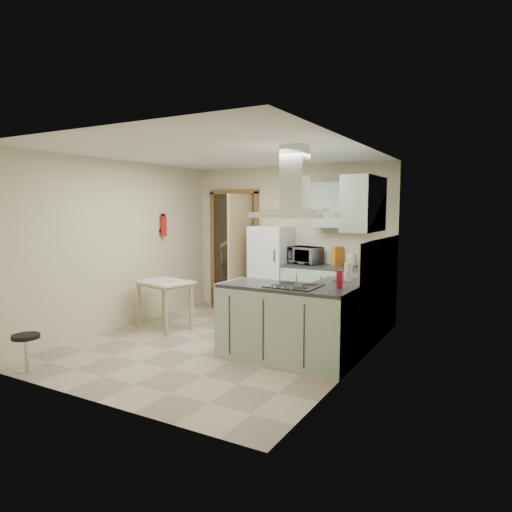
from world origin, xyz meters
The scene contains 28 objects.
floor centered at (0.00, 0.00, 0.00)m, with size 4.20×4.20×0.00m, color #B5A78C.
ceiling centered at (0.00, 0.00, 2.50)m, with size 4.20×4.20×0.00m, color silver.
back_wall centered at (0.00, 2.10, 1.25)m, with size 3.60×3.60×0.00m, color beige.
left_wall centered at (-1.80, 0.00, 1.25)m, with size 4.20×4.20×0.00m, color beige.
right_wall centered at (1.80, 0.00, 1.25)m, with size 4.20×4.20×0.00m, color beige.
doorway centered at (-1.10, 2.07, 1.05)m, with size 1.10×0.12×2.10m, color brown.
fridge centered at (-0.20, 1.80, 0.75)m, with size 0.60×0.60×1.50m, color white.
counter_back centered at (0.66, 1.80, 0.45)m, with size 1.08×0.60×0.90m, color #9EB2A0.
counter_right centered at (1.50, 1.12, 0.45)m, with size 0.60×1.95×0.90m, color #9EB2A0.
splashback centered at (0.96, 2.09, 1.15)m, with size 1.68×0.02×0.50m, color beige.
wall_cabinet_back centered at (0.95, 1.93, 1.85)m, with size 0.85×0.35×0.70m, color #9EB2A0.
wall_cabinet_right centered at (1.62, 0.85, 1.85)m, with size 0.35×0.90×0.70m, color #9EB2A0.
peninsula centered at (1.02, -0.18, 0.45)m, with size 1.55×0.65×0.90m, color #9EB2A0.
hob centered at (1.12, -0.18, 0.91)m, with size 0.58×0.50×0.01m, color black.
extractor_hood centered at (1.12, -0.18, 1.72)m, with size 0.90×0.55×0.10m, color silver.
sink centered at (1.50, 0.95, 0.91)m, with size 0.45×0.40×0.01m, color silver.
fire_extinguisher centered at (-1.74, 0.90, 1.50)m, with size 0.10×0.10×0.32m, color #B2140F.
drop_leaf_table centered at (-1.16, 0.22, 0.36)m, with size 0.77×0.58×0.73m, color tan.
bentwood_chair centered at (-1.20, 1.83, 0.38)m, with size 0.34×0.34×0.77m, color #4E1E1A.
stool centered at (-1.37, -1.87, 0.20)m, with size 0.30×0.30×0.40m, color black.
microwave centered at (0.39, 1.86, 1.04)m, with size 0.50×0.34×0.28m, color black.
kettle centered at (1.16, 1.87, 1.01)m, with size 0.15×0.15×0.22m, color silver.
cereal_box centered at (0.90, 1.95, 1.05)m, with size 0.08×0.20×0.29m, color orange.
soap_bottle centered at (1.68, 1.22, 0.99)m, with size 0.08×0.09×0.19m, color silver.
paper_towel centered at (1.56, 0.47, 1.02)m, with size 0.09×0.09×0.24m, color silver.
cup centered at (1.44, 0.40, 0.95)m, with size 0.13×0.13×0.10m, color silver.
red_bottle centered at (1.62, -0.03, 1.00)m, with size 0.07×0.07×0.20m, color #AD0E27.
book centered at (-1.22, 0.20, 0.78)m, with size 0.17×0.23×0.10m, color #A93841.
Camera 1 is at (3.29, -4.92, 1.80)m, focal length 32.00 mm.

